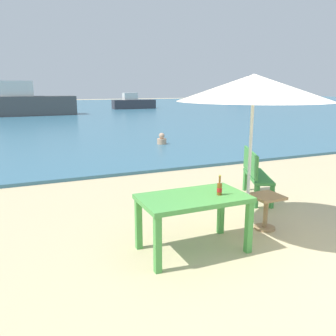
{
  "coord_description": "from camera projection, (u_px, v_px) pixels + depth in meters",
  "views": [
    {
      "loc": [
        -3.22,
        -2.99,
        2.13
      ],
      "look_at": [
        -0.6,
        3.0,
        0.6
      ],
      "focal_mm": 37.13,
      "sensor_mm": 36.0,
      "label": 1
    }
  ],
  "objects": [
    {
      "name": "ground_plane",
      "position": [
        306.0,
        259.0,
        4.41
      ],
      "size": [
        120.0,
        120.0,
        0.0
      ],
      "primitive_type": "plane",
      "color": "#C6B287"
    },
    {
      "name": "sea_water",
      "position": [
        54.0,
        111.0,
        31.17
      ],
      "size": [
        120.0,
        50.0,
        0.08
      ],
      "primitive_type": "cube",
      "color": "#386B84",
      "rests_on": "ground_plane"
    },
    {
      "name": "picnic_table_green",
      "position": [
        193.0,
        204.0,
        4.5
      ],
      "size": [
        1.4,
        0.8,
        0.76
      ],
      "color": "#4C9E47",
      "rests_on": "ground_plane"
    },
    {
      "name": "beer_bottle_amber",
      "position": [
        219.0,
        188.0,
        4.5
      ],
      "size": [
        0.07,
        0.07,
        0.26
      ],
      "color": "brown",
      "rests_on": "picnic_table_green"
    },
    {
      "name": "patio_umbrella",
      "position": [
        254.0,
        88.0,
        4.69
      ],
      "size": [
        2.1,
        2.1,
        2.3
      ],
      "color": "silver",
      "rests_on": "ground_plane"
    },
    {
      "name": "side_table_wood",
      "position": [
        266.0,
        207.0,
        5.27
      ],
      "size": [
        0.44,
        0.44,
        0.54
      ],
      "color": "#9E7A51",
      "rests_on": "ground_plane"
    },
    {
      "name": "bench_green_left",
      "position": [
        255.0,
        172.0,
        6.68
      ],
      "size": [
        0.84,
        1.24,
        0.95
      ],
      "color": "#3D8C42",
      "rests_on": "ground_plane"
    },
    {
      "name": "swimmer_person",
      "position": [
        162.0,
        140.0,
        12.75
      ],
      "size": [
        0.34,
        0.34,
        0.41
      ],
      "color": "tan",
      "rests_on": "sea_water"
    },
    {
      "name": "boat_sailboat",
      "position": [
        133.0,
        103.0,
        33.43
      ],
      "size": [
        4.13,
        1.13,
        1.5
      ],
      "color": "#38383F",
      "rests_on": "sea_water"
    },
    {
      "name": "boat_cargo_ship",
      "position": [
        241.0,
        98.0,
        50.36
      ],
      "size": [
        4.01,
        1.09,
        1.46
      ],
      "color": "navy",
      "rests_on": "sea_water"
    },
    {
      "name": "boat_barge",
      "position": [
        26.0,
        103.0,
        25.35
      ],
      "size": [
        6.81,
        1.86,
        2.48
      ],
      "color": "#4C4C4C",
      "rests_on": "sea_water"
    }
  ]
}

